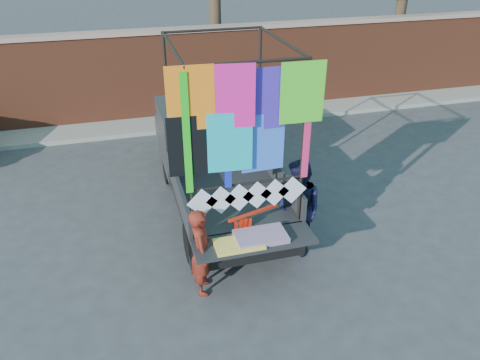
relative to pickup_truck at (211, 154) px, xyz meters
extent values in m
plane|color=#38383A|center=(0.48, -2.25, -0.90)|extent=(90.00, 90.00, 0.00)
cube|color=brown|center=(0.48, 4.75, 0.35)|extent=(30.00, 0.35, 2.50)
cube|color=#A07E70|center=(0.48, 4.75, 1.65)|extent=(30.00, 0.45, 0.12)
cube|color=gray|center=(0.48, 4.05, -0.84)|extent=(30.00, 1.20, 0.12)
cylinder|color=#38281C|center=(1.48, 5.95, 1.83)|extent=(0.36, 0.36, 5.46)
cylinder|color=#38281C|center=(7.98, 5.95, 1.37)|extent=(0.36, 0.36, 4.55)
cylinder|color=black|center=(-0.83, 0.64, -0.55)|extent=(0.23, 0.70, 0.70)
cylinder|color=black|center=(-0.83, -2.25, -0.55)|extent=(0.23, 0.70, 0.70)
cylinder|color=black|center=(0.83, 0.64, -0.55)|extent=(0.23, 0.70, 0.70)
cylinder|color=black|center=(0.83, -2.25, -0.55)|extent=(0.23, 0.70, 0.70)
cube|color=black|center=(0.00, -0.86, -0.37)|extent=(1.81, 4.48, 0.32)
cube|color=black|center=(0.00, -1.66, -0.07)|extent=(1.92, 2.45, 0.11)
cube|color=black|center=(-0.94, -1.66, 0.17)|extent=(0.06, 2.45, 0.48)
cube|color=black|center=(0.94, -1.66, 0.17)|extent=(0.06, 2.45, 0.48)
cube|color=black|center=(0.00, -0.45, 0.17)|extent=(1.92, 0.06, 0.48)
cube|color=black|center=(0.00, 0.58, 0.22)|extent=(1.92, 1.71, 1.33)
cube|color=#8C9EAD|center=(0.00, 0.10, 0.65)|extent=(1.71, 0.06, 0.59)
cube|color=#8C9EAD|center=(0.00, 1.38, 0.43)|extent=(1.71, 0.11, 0.75)
cube|color=black|center=(0.00, 1.76, -0.05)|extent=(1.87, 0.96, 0.59)
cube|color=black|center=(0.00, -3.15, -0.05)|extent=(1.92, 0.59, 0.06)
cube|color=black|center=(0.00, -2.91, -0.45)|extent=(1.97, 0.16, 0.19)
cylinder|color=black|center=(-0.87, -2.78, 1.32)|extent=(0.05, 0.05, 2.67)
cylinder|color=black|center=(-0.87, -0.54, 1.32)|extent=(0.05, 0.05, 2.67)
cylinder|color=black|center=(0.88, -2.78, 1.32)|extent=(0.05, 0.05, 2.67)
cylinder|color=black|center=(0.88, -0.54, 1.32)|extent=(0.05, 0.05, 2.67)
cylinder|color=black|center=(0.00, -2.78, 2.65)|extent=(1.81, 0.05, 0.05)
cylinder|color=black|center=(0.00, -0.54, 2.65)|extent=(1.81, 0.05, 0.05)
cylinder|color=black|center=(-0.87, -1.66, 2.65)|extent=(0.05, 2.29, 0.05)
cylinder|color=black|center=(0.88, -1.66, 2.65)|extent=(0.05, 2.29, 0.05)
cylinder|color=black|center=(0.00, -2.78, 0.79)|extent=(1.81, 0.04, 0.04)
cube|color=orange|center=(-0.80, -2.80, 2.17)|extent=(0.66, 0.02, 0.91)
cube|color=#E71991|center=(-0.27, -2.84, 2.17)|extent=(0.66, 0.02, 0.91)
cube|color=#4027C4|center=(0.27, -2.80, 2.17)|extent=(0.66, 0.02, 0.91)
cube|color=#43D225|center=(0.80, -2.84, 2.17)|extent=(0.66, 0.02, 0.91)
cube|color=black|center=(-0.80, -2.80, 1.48)|extent=(0.66, 0.02, 0.91)
cube|color=#0EB6CC|center=(-0.27, -2.84, 1.48)|extent=(0.66, 0.02, 0.91)
cube|color=#3570FF|center=(0.27, -2.80, 1.48)|extent=(0.66, 0.02, 0.91)
cube|color=#19CA1A|center=(-0.91, -2.82, 1.69)|extent=(0.11, 0.01, 1.81)
cube|color=#E82661|center=(0.91, -2.82, 1.69)|extent=(0.11, 0.01, 1.81)
cube|color=#1629CA|center=(-0.32, -2.82, 1.69)|extent=(0.11, 0.01, 1.81)
cube|color=white|center=(-0.72, -2.81, 0.57)|extent=(0.48, 0.01, 0.48)
cube|color=white|center=(-0.43, -2.81, 0.57)|extent=(0.48, 0.01, 0.48)
cube|color=white|center=(-0.14, -2.81, 0.57)|extent=(0.48, 0.01, 0.48)
cube|color=white|center=(0.15, -2.81, 0.57)|extent=(0.48, 0.01, 0.48)
cube|color=white|center=(0.44, -2.81, 0.57)|extent=(0.48, 0.01, 0.48)
cube|color=white|center=(0.73, -2.81, 0.57)|extent=(0.48, 0.01, 0.48)
cube|color=#FD384C|center=(0.11, -3.15, 0.03)|extent=(0.80, 0.48, 0.09)
cube|color=#F8D44E|center=(-0.27, -3.23, 0.01)|extent=(0.75, 0.43, 0.04)
imported|color=maroon|center=(-0.81, -3.06, -0.15)|extent=(0.44, 0.59, 1.50)
imported|color=#141534|center=(0.99, -2.50, -0.02)|extent=(0.91, 1.03, 1.77)
cube|color=red|center=(0.09, -2.78, 0.23)|extent=(0.88, 0.30, 0.04)
cube|color=red|center=(-0.19, -2.80, -0.06)|extent=(0.06, 0.02, 0.52)
cube|color=red|center=(-0.12, -2.80, -0.08)|extent=(0.06, 0.02, 0.52)
cube|color=red|center=(-0.04, -2.80, -0.10)|extent=(0.06, 0.02, 0.52)
cube|color=red|center=(0.03, -2.80, -0.12)|extent=(0.06, 0.02, 0.52)
camera|label=1|loc=(-1.78, -8.78, 4.30)|focal=35.00mm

